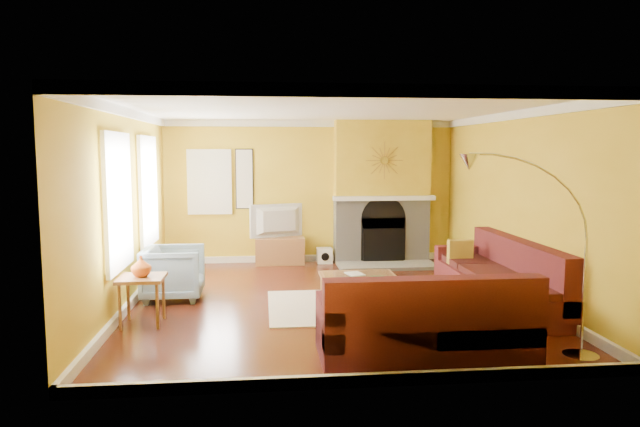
{
  "coord_description": "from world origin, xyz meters",
  "views": [
    {
      "loc": [
        -0.92,
        -7.87,
        2.13
      ],
      "look_at": [
        -0.08,
        0.4,
        1.21
      ],
      "focal_mm": 32.0,
      "sensor_mm": 36.0,
      "label": 1
    }
  ],
  "objects": [
    {
      "name": "arc_lamp",
      "position": [
        1.73,
        -2.55,
        1.05
      ],
      "size": [
        1.33,
        0.36,
        2.09
      ],
      "primitive_type": null,
      "color": "silver",
      "rests_on": "floor"
    },
    {
      "name": "floor",
      "position": [
        0.0,
        0.0,
        -0.01
      ],
      "size": [
        5.5,
        6.0,
        0.02
      ],
      "primitive_type": "cube",
      "color": "#562012",
      "rests_on": "ground"
    },
    {
      "name": "book",
      "position": [
        0.24,
        -0.25,
        0.43
      ],
      "size": [
        0.28,
        0.33,
        0.03
      ],
      "primitive_type": "imported",
      "rotation": [
        0.0,
        0.0,
        0.26
      ],
      "color": "white",
      "rests_on": "coffee_table"
    },
    {
      "name": "side_table",
      "position": [
        -2.4,
        -0.85,
        0.3
      ],
      "size": [
        0.54,
        0.54,
        0.6
      ],
      "primitive_type": null,
      "color": "#915E34",
      "rests_on": "floor"
    },
    {
      "name": "coffee_table",
      "position": [
        0.4,
        -0.35,
        0.21
      ],
      "size": [
        1.05,
        1.05,
        0.41
      ],
      "primitive_type": null,
      "color": "white",
      "rests_on": "floor"
    },
    {
      "name": "wall_back",
      "position": [
        0.0,
        3.01,
        1.35
      ],
      "size": [
        5.5,
        0.02,
        2.7
      ],
      "primitive_type": "cube",
      "color": "gold",
      "rests_on": "ground"
    },
    {
      "name": "fireplace",
      "position": [
        1.35,
        2.8,
        1.35
      ],
      "size": [
        1.8,
        0.4,
        2.7
      ],
      "primitive_type": null,
      "color": "#9B9893",
      "rests_on": "floor"
    },
    {
      "name": "wall_front",
      "position": [
        0.0,
        -3.01,
        1.35
      ],
      "size": [
        5.5,
        0.02,
        2.7
      ],
      "primitive_type": "cube",
      "color": "gold",
      "rests_on": "ground"
    },
    {
      "name": "vase",
      "position": [
        -2.4,
        -0.85,
        0.73
      ],
      "size": [
        0.24,
        0.24,
        0.25
      ],
      "primitive_type": "imported",
      "color": "#D85B19",
      "rests_on": "side_table"
    },
    {
      "name": "ceiling",
      "position": [
        0.0,
        0.0,
        2.71
      ],
      "size": [
        5.5,
        6.0,
        0.02
      ],
      "primitive_type": "cube",
      "color": "white",
      "rests_on": "ground"
    },
    {
      "name": "window_left_far",
      "position": [
        -2.72,
        -0.6,
        1.5
      ],
      "size": [
        0.06,
        1.22,
        1.72
      ],
      "primitive_type": "cube",
      "color": "white",
      "rests_on": "wall_left"
    },
    {
      "name": "sunburst",
      "position": [
        1.35,
        2.57,
        1.95
      ],
      "size": [
        0.7,
        0.04,
        0.7
      ],
      "primitive_type": null,
      "color": "olive",
      "rests_on": "fireplace"
    },
    {
      "name": "baseboard",
      "position": [
        0.0,
        0.0,
        0.06
      ],
      "size": [
        5.5,
        6.0,
        0.12
      ],
      "primitive_type": null,
      "color": "white",
      "rests_on": "floor"
    },
    {
      "name": "subwoofer",
      "position": [
        0.25,
        2.78,
        0.14
      ],
      "size": [
        0.28,
        0.28,
        0.28
      ],
      "primitive_type": "cube",
      "color": "white",
      "rests_on": "floor"
    },
    {
      "name": "rug",
      "position": [
        0.35,
        -0.3,
        0.01
      ],
      "size": [
        2.4,
        1.8,
        0.02
      ],
      "primitive_type": "cube",
      "color": "beige",
      "rests_on": "floor"
    },
    {
      "name": "wall_left",
      "position": [
        -2.76,
        0.0,
        1.35
      ],
      "size": [
        0.02,
        6.0,
        2.7
      ],
      "primitive_type": "cube",
      "color": "gold",
      "rests_on": "ground"
    },
    {
      "name": "tv",
      "position": [
        -0.6,
        2.75,
        0.82
      ],
      "size": [
        1.07,
        0.51,
        0.63
      ],
      "primitive_type": "imported",
      "rotation": [
        0.0,
        0.0,
        3.49
      ],
      "color": "black",
      "rests_on": "media_console"
    },
    {
      "name": "hearth",
      "position": [
        1.35,
        2.25,
        0.03
      ],
      "size": [
        1.8,
        0.7,
        0.06
      ],
      "primitive_type": "cube",
      "color": "#9B9893",
      "rests_on": "floor"
    },
    {
      "name": "window_back",
      "position": [
        -1.9,
        2.96,
        1.55
      ],
      "size": [
        0.82,
        0.06,
        1.22
      ],
      "primitive_type": "cube",
      "color": "white",
      "rests_on": "wall_back"
    },
    {
      "name": "wall_right",
      "position": [
        2.76,
        0.0,
        1.35
      ],
      "size": [
        0.02,
        6.0,
        2.7
      ],
      "primitive_type": "cube",
      "color": "gold",
      "rests_on": "ground"
    },
    {
      "name": "mantel",
      "position": [
        1.35,
        2.56,
        1.25
      ],
      "size": [
        1.92,
        0.22,
        0.08
      ],
      "primitive_type": "cube",
      "color": "white",
      "rests_on": "fireplace"
    },
    {
      "name": "wall_art",
      "position": [
        -1.25,
        2.97,
        1.6
      ],
      "size": [
        0.34,
        0.04,
        1.14
      ],
      "primitive_type": "cube",
      "color": "white",
      "rests_on": "wall_back"
    },
    {
      "name": "window_left_near",
      "position": [
        -2.72,
        1.3,
        1.5
      ],
      "size": [
        0.06,
        1.22,
        1.72
      ],
      "primitive_type": "cube",
      "color": "white",
      "rests_on": "wall_left"
    },
    {
      "name": "media_console",
      "position": [
        -0.6,
        2.75,
        0.25
      ],
      "size": [
        0.92,
        0.41,
        0.51
      ],
      "primitive_type": "cube",
      "color": "#915E34",
      "rests_on": "floor"
    },
    {
      "name": "armchair",
      "position": [
        -2.2,
        0.35,
        0.38
      ],
      "size": [
        0.84,
        0.82,
        0.77
      ],
      "primitive_type": "imported",
      "rotation": [
        0.0,
        0.0,
        1.57
      ],
      "color": "gray",
      "rests_on": "floor"
    },
    {
      "name": "crown_molding",
      "position": [
        0.0,
        0.0,
        2.64
      ],
      "size": [
        5.5,
        6.0,
        0.12
      ],
      "primitive_type": null,
      "color": "white",
      "rests_on": "ceiling"
    },
    {
      "name": "sectional_sofa",
      "position": [
        1.2,
        -0.85,
        0.45
      ],
      "size": [
        3.1,
        3.7,
        0.9
      ],
      "primitive_type": null,
      "color": "#581C20",
      "rests_on": "floor"
    }
  ]
}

